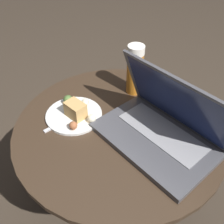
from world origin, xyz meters
TOP-DOWN VIEW (x-y plane):
  - ground_plane at (0.00, 0.00)m, footprint 6.00×6.00m
  - table at (0.00, 0.00)m, footprint 0.70×0.70m
  - laptop at (0.13, 0.05)m, footprint 0.38×0.26m
  - beer_glass at (-0.09, 0.18)m, footprint 0.06×0.06m
  - snack_plate at (-0.14, -0.07)m, footprint 0.19×0.19m
  - fork at (-0.14, -0.10)m, footprint 0.03×0.17m

SIDE VIEW (x-z plane):
  - ground_plane at x=0.00m, z-range 0.00..0.00m
  - table at x=0.00m, z-range 0.10..0.59m
  - fork at x=-0.14m, z-range 0.48..0.49m
  - snack_plate at x=-0.14m, z-range 0.47..0.53m
  - laptop at x=0.13m, z-range 0.42..0.65m
  - beer_glass at x=-0.09m, z-range 0.48..0.67m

